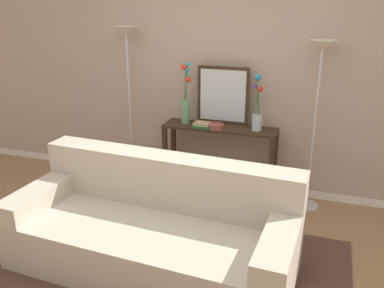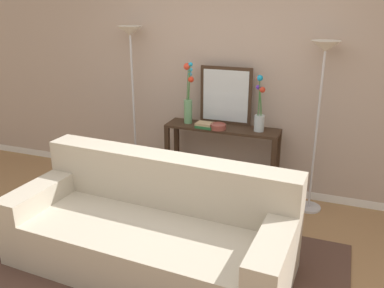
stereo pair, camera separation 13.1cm
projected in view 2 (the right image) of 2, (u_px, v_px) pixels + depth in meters
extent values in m
cube|color=#9E754C|center=(158.00, 281.00, 3.32)|extent=(16.00, 16.00, 0.02)
cube|color=white|center=(226.00, 180.00, 5.03)|extent=(12.00, 0.15, 0.09)
cube|color=#B29E8E|center=(229.00, 74.00, 4.59)|extent=(12.00, 0.14, 2.51)
cube|color=#51382D|center=(144.00, 272.00, 3.40)|extent=(3.21, 2.04, 0.01)
cube|color=#BCB29E|center=(149.00, 245.00, 3.42)|extent=(2.38, 1.10, 0.42)
cube|color=#BCB29E|center=(167.00, 180.00, 3.59)|extent=(2.35, 0.38, 0.46)
cube|color=#BCB29E|center=(49.00, 211.00, 3.79)|extent=(0.29, 1.00, 0.60)
cube|color=#BCB29E|center=(274.00, 267.00, 3.00)|extent=(0.29, 1.00, 0.60)
cube|color=#382619|center=(222.00, 128.00, 4.48)|extent=(1.25, 0.32, 0.03)
cube|color=#382619|center=(221.00, 183.00, 4.70)|extent=(1.15, 0.27, 0.01)
cube|color=#382619|center=(168.00, 160.00, 4.70)|extent=(0.05, 0.05, 0.80)
cube|color=#382619|center=(272.00, 175.00, 4.30)|extent=(0.05, 0.05, 0.80)
cube|color=#382619|center=(177.00, 152.00, 4.94)|extent=(0.05, 0.05, 0.80)
cube|color=#382619|center=(277.00, 166.00, 4.54)|extent=(0.05, 0.05, 0.80)
cylinder|color=silver|center=(137.00, 179.00, 5.14)|extent=(0.26, 0.26, 0.02)
cylinder|color=silver|center=(134.00, 111.00, 4.85)|extent=(0.02, 0.02, 1.74)
cone|color=silver|center=(130.00, 31.00, 4.54)|extent=(0.28, 0.28, 0.10)
cylinder|color=silver|center=(308.00, 207.00, 4.45)|extent=(0.26, 0.26, 0.02)
cylinder|color=silver|center=(316.00, 134.00, 4.17)|extent=(0.02, 0.02, 1.65)
cone|color=silver|center=(326.00, 46.00, 3.87)|extent=(0.28, 0.28, 0.10)
cube|color=#382619|center=(226.00, 96.00, 4.48)|extent=(0.58, 0.02, 0.63)
cube|color=silver|center=(225.00, 96.00, 4.47)|extent=(0.51, 0.01, 0.56)
cylinder|color=#669E6B|center=(188.00, 112.00, 4.57)|extent=(0.09, 0.09, 0.26)
cylinder|color=#3D7538|center=(189.00, 87.00, 4.49)|extent=(0.04, 0.02, 0.28)
sphere|color=#49ACD7|center=(190.00, 74.00, 4.45)|extent=(0.04, 0.04, 0.04)
cylinder|color=#3D7538|center=(189.00, 82.00, 4.47)|extent=(0.04, 0.03, 0.39)
sphere|color=#1FA9E5|center=(191.00, 64.00, 4.41)|extent=(0.05, 0.05, 0.05)
cylinder|color=#3D7538|center=(189.00, 90.00, 4.49)|extent=(0.02, 0.03, 0.23)
sphere|color=red|center=(191.00, 79.00, 4.46)|extent=(0.06, 0.06, 0.06)
cylinder|color=#3D7538|center=(189.00, 85.00, 4.48)|extent=(0.03, 0.02, 0.33)
sphere|color=#38B0E4|center=(191.00, 70.00, 4.43)|extent=(0.05, 0.05, 0.05)
cylinder|color=#3D7538|center=(188.00, 83.00, 4.48)|extent=(0.02, 0.02, 0.36)
sphere|color=red|center=(187.00, 67.00, 4.43)|extent=(0.08, 0.08, 0.08)
cylinder|color=silver|center=(259.00, 123.00, 4.31)|extent=(0.11, 0.11, 0.17)
cylinder|color=#3D7538|center=(259.00, 97.00, 4.21)|extent=(0.02, 0.05, 0.39)
sphere|color=#DF4F3B|center=(258.00, 78.00, 4.15)|extent=(0.04, 0.04, 0.04)
cylinder|color=#3D7538|center=(259.00, 101.00, 4.24)|extent=(0.02, 0.03, 0.29)
sphere|color=#6032C2|center=(258.00, 87.00, 4.20)|extent=(0.05, 0.05, 0.05)
cylinder|color=#3D7538|center=(261.00, 103.00, 4.22)|extent=(0.04, 0.03, 0.28)
sphere|color=red|center=(262.00, 90.00, 4.15)|extent=(0.06, 0.06, 0.06)
cylinder|color=#3D7538|center=(260.00, 97.00, 4.20)|extent=(0.04, 0.02, 0.40)
sphere|color=#1892C7|center=(260.00, 78.00, 4.12)|extent=(0.06, 0.06, 0.06)
cylinder|color=brown|center=(218.00, 127.00, 4.39)|extent=(0.17, 0.17, 0.05)
torus|color=brown|center=(218.00, 125.00, 4.38)|extent=(0.17, 0.17, 0.01)
cube|color=#236033|center=(206.00, 126.00, 4.45)|extent=(0.20, 0.18, 0.03)
cube|color=tan|center=(205.00, 124.00, 4.44)|extent=(0.18, 0.15, 0.03)
cube|color=gold|center=(182.00, 184.00, 4.90)|extent=(0.05, 0.16, 0.10)
cube|color=#2D2D33|center=(186.00, 185.00, 4.88)|extent=(0.05, 0.17, 0.11)
cube|color=slate|center=(190.00, 185.00, 4.86)|extent=(0.06, 0.17, 0.12)
cube|color=navy|center=(194.00, 186.00, 4.84)|extent=(0.04, 0.17, 0.13)
cube|color=#236033|center=(198.00, 186.00, 4.82)|extent=(0.06, 0.14, 0.12)
cube|color=maroon|center=(203.00, 188.00, 4.80)|extent=(0.05, 0.14, 0.11)
cube|color=#B77F33|center=(207.00, 188.00, 4.79)|extent=(0.03, 0.15, 0.12)
cube|color=#6B3360|center=(210.00, 188.00, 4.77)|extent=(0.04, 0.17, 0.12)
cube|color=#BC3328|center=(214.00, 190.00, 4.76)|extent=(0.06, 0.17, 0.10)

